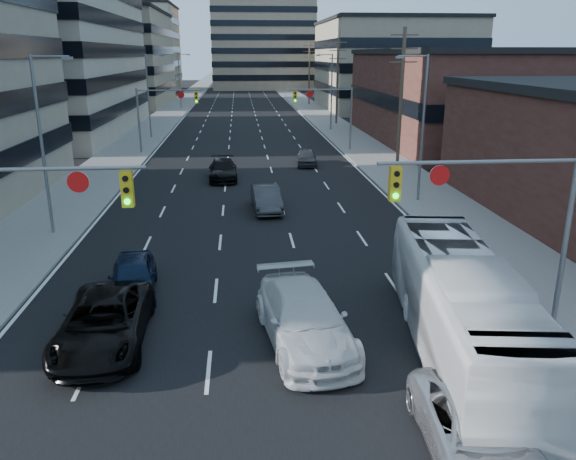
# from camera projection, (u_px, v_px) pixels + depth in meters

# --- Properties ---
(road_surface) EXTENTS (18.00, 300.00, 0.02)m
(road_surface) POSITION_uv_depth(u_px,v_px,m) (241.00, 93.00, 134.63)
(road_surface) COLOR black
(road_surface) RESTS_ON ground
(sidewalk_left) EXTENTS (5.00, 300.00, 0.15)m
(sidewalk_left) POSITION_uv_depth(u_px,v_px,m) (193.00, 93.00, 133.66)
(sidewalk_left) COLOR slate
(sidewalk_left) RESTS_ON ground
(sidewalk_right) EXTENTS (5.00, 300.00, 0.15)m
(sidewalk_right) POSITION_uv_depth(u_px,v_px,m) (289.00, 92.00, 135.55)
(sidewalk_right) COLOR slate
(sidewalk_right) RESTS_ON ground
(office_left_far) EXTENTS (20.00, 30.00, 16.00)m
(office_left_far) POSITION_uv_depth(u_px,v_px,m) (109.00, 59.00, 101.75)
(office_left_far) COLOR gray
(office_left_far) RESTS_ON ground
(storefront_right_mid) EXTENTS (20.00, 30.00, 9.00)m
(storefront_right_mid) POSITION_uv_depth(u_px,v_px,m) (473.00, 98.00, 59.22)
(storefront_right_mid) COLOR #472119
(storefront_right_mid) RESTS_ON ground
(office_right_far) EXTENTS (22.00, 28.00, 14.00)m
(office_right_far) POSITION_uv_depth(u_px,v_px,m) (390.00, 66.00, 94.66)
(office_right_far) COLOR gray
(office_right_far) RESTS_ON ground
(bg_block_left) EXTENTS (24.00, 24.00, 20.00)m
(bg_block_left) POSITION_uv_depth(u_px,v_px,m) (127.00, 49.00, 138.83)
(bg_block_left) COLOR #ADA089
(bg_block_left) RESTS_ON ground
(bg_block_right) EXTENTS (22.00, 22.00, 12.00)m
(bg_block_right) POSITION_uv_depth(u_px,v_px,m) (373.00, 67.00, 135.45)
(bg_block_right) COLOR gray
(bg_block_right) RESTS_ON ground
(signal_near_left) EXTENTS (6.59, 0.33, 6.00)m
(signal_near_left) POSITION_uv_depth(u_px,v_px,m) (15.00, 218.00, 16.79)
(signal_near_left) COLOR slate
(signal_near_left) RESTS_ON ground
(signal_near_right) EXTENTS (6.59, 0.33, 6.00)m
(signal_near_right) POSITION_uv_depth(u_px,v_px,m) (496.00, 207.00, 18.01)
(signal_near_right) COLOR slate
(signal_near_right) RESTS_ON ground
(signal_far_left) EXTENTS (6.09, 0.33, 6.00)m
(signal_far_left) POSITION_uv_depth(u_px,v_px,m) (163.00, 107.00, 51.93)
(signal_far_left) COLOR slate
(signal_far_left) RESTS_ON ground
(signal_far_right) EXTENTS (6.09, 0.33, 6.00)m
(signal_far_right) POSITION_uv_depth(u_px,v_px,m) (327.00, 106.00, 53.19)
(signal_far_right) COLOR slate
(signal_far_right) RESTS_ON ground
(utility_pole_block) EXTENTS (2.20, 0.28, 11.00)m
(utility_pole_block) POSITION_uv_depth(u_px,v_px,m) (401.00, 96.00, 44.57)
(utility_pole_block) COLOR #4C3D2D
(utility_pole_block) RESTS_ON ground
(utility_pole_midblock) EXTENTS (2.20, 0.28, 11.00)m
(utility_pole_midblock) POSITION_uv_depth(u_px,v_px,m) (337.00, 80.00, 73.08)
(utility_pole_midblock) COLOR #4C3D2D
(utility_pole_midblock) RESTS_ON ground
(utility_pole_distant) EXTENTS (2.20, 0.28, 11.00)m
(utility_pole_distant) POSITION_uv_depth(u_px,v_px,m) (309.00, 72.00, 101.58)
(utility_pole_distant) COLOR #4C3D2D
(utility_pole_distant) RESTS_ON ground
(streetlight_left_near) EXTENTS (2.03, 0.22, 9.00)m
(streetlight_left_near) POSITION_uv_depth(u_px,v_px,m) (44.00, 138.00, 27.74)
(streetlight_left_near) COLOR slate
(streetlight_left_near) RESTS_ON ground
(streetlight_left_mid) EXTENTS (2.03, 0.22, 9.00)m
(streetlight_left_mid) POSITION_uv_depth(u_px,v_px,m) (150.00, 92.00, 61.00)
(streetlight_left_mid) COLOR slate
(streetlight_left_mid) RESTS_ON ground
(streetlight_left_far) EXTENTS (2.03, 0.22, 9.00)m
(streetlight_left_far) POSITION_uv_depth(u_px,v_px,m) (181.00, 78.00, 94.25)
(streetlight_left_far) COLOR slate
(streetlight_left_far) RESTS_ON ground
(streetlight_right_near) EXTENTS (2.03, 0.22, 9.00)m
(streetlight_right_near) POSITION_uv_depth(u_px,v_px,m) (421.00, 122.00, 34.18)
(streetlight_right_near) COLOR slate
(streetlight_right_near) RESTS_ON ground
(streetlight_right_far) EXTENTS (2.03, 0.22, 9.00)m
(streetlight_right_far) POSITION_uv_depth(u_px,v_px,m) (330.00, 88.00, 67.44)
(streetlight_right_far) COLOR slate
(streetlight_right_far) RESTS_ON ground
(black_pickup) EXTENTS (2.83, 5.83, 1.60)m
(black_pickup) POSITION_uv_depth(u_px,v_px,m) (104.00, 322.00, 17.98)
(black_pickup) COLOR black
(black_pickup) RESTS_ON ground
(white_van) EXTENTS (3.27, 6.38, 1.77)m
(white_van) POSITION_uv_depth(u_px,v_px,m) (304.00, 318.00, 18.07)
(white_van) COLOR silver
(white_van) RESTS_ON ground
(silver_suv) EXTENTS (2.65, 5.20, 1.41)m
(silver_suv) POSITION_uv_depth(u_px,v_px,m) (478.00, 433.00, 12.87)
(silver_suv) COLOR #BAB9BE
(silver_suv) RESTS_ON ground
(transit_bus) EXTENTS (4.16, 11.72, 3.19)m
(transit_bus) POSITION_uv_depth(u_px,v_px,m) (462.00, 307.00, 17.24)
(transit_bus) COLOR silver
(transit_bus) RESTS_ON ground
(sedan_blue) EXTENTS (2.28, 4.55, 1.49)m
(sedan_blue) POSITION_uv_depth(u_px,v_px,m) (133.00, 276.00, 21.89)
(sedan_blue) COLOR black
(sedan_blue) RESTS_ON ground
(sedan_grey_center) EXTENTS (1.83, 4.60, 1.49)m
(sedan_grey_center) POSITION_uv_depth(u_px,v_px,m) (266.00, 199.00, 33.54)
(sedan_grey_center) COLOR #313133
(sedan_grey_center) RESTS_ON ground
(sedan_black_far) EXTENTS (2.20, 5.12, 1.47)m
(sedan_black_far) POSITION_uv_depth(u_px,v_px,m) (223.00, 170.00, 41.88)
(sedan_black_far) COLOR black
(sedan_black_far) RESTS_ON ground
(sedan_grey_right) EXTENTS (1.92, 4.11, 1.36)m
(sedan_grey_right) POSITION_uv_depth(u_px,v_px,m) (307.00, 157.00, 47.24)
(sedan_grey_right) COLOR #313133
(sedan_grey_right) RESTS_ON ground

